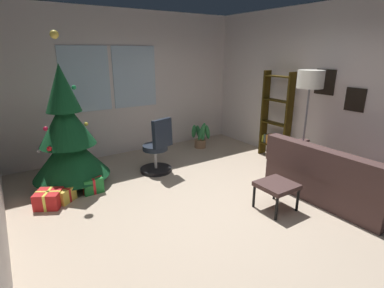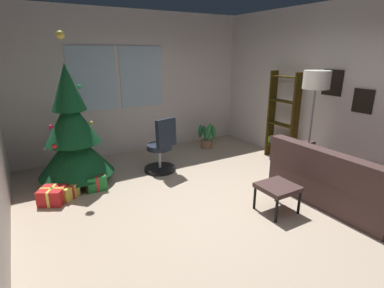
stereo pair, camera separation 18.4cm
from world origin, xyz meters
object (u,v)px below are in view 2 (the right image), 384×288
at_px(gift_box_red, 53,195).
at_px(gift_box_gold, 66,191).
at_px(holiday_tree, 73,136).
at_px(office_chair, 161,151).
at_px(bookshelf, 282,123).
at_px(gift_box_green, 96,183).
at_px(potted_plant, 207,137).
at_px(couch, 347,183).
at_px(floor_lamp, 316,86).
at_px(footstool, 278,189).

bearing_deg(gift_box_red, gift_box_gold, 18.73).
height_order(holiday_tree, office_chair, holiday_tree).
distance_m(office_chair, bookshelf, 2.41).
distance_m(gift_box_green, bookshelf, 3.58).
bearing_deg(gift_box_red, gift_box_green, 8.84).
bearing_deg(potted_plant, bookshelf, -57.13).
relative_size(couch, gift_box_gold, 4.59).
height_order(gift_box_red, floor_lamp, floor_lamp).
distance_m(couch, bookshelf, 1.87).
relative_size(gift_box_green, potted_plant, 0.47).
xyz_separation_m(gift_box_red, gift_box_green, (0.63, 0.10, 0.01)).
bearing_deg(office_chair, potted_plant, 27.15).
bearing_deg(floor_lamp, gift_box_gold, 160.46).
xyz_separation_m(footstool, potted_plant, (0.70, 2.78, -0.08)).
distance_m(office_chair, potted_plant, 1.63).
distance_m(couch, footstool, 1.10).
bearing_deg(gift_box_gold, floor_lamp, -19.54).
height_order(gift_box_red, gift_box_green, gift_box_green).
distance_m(bookshelf, potted_plant, 1.66).
relative_size(couch, gift_box_green, 6.03).
relative_size(bookshelf, floor_lamp, 0.96).
xyz_separation_m(office_chair, bookshelf, (2.31, -0.59, 0.36)).
distance_m(couch, office_chair, 2.95).
bearing_deg(footstool, office_chair, 110.01).
xyz_separation_m(gift_box_red, gift_box_gold, (0.18, 0.06, -0.01)).
xyz_separation_m(holiday_tree, office_chair, (1.38, -0.29, -0.41)).
xyz_separation_m(footstool, gift_box_green, (-1.94, 1.87, -0.21)).
height_order(footstool, bookshelf, bookshelf).
relative_size(gift_box_red, gift_box_green, 1.48).
relative_size(gift_box_gold, floor_lamp, 0.22).
height_order(couch, bookshelf, bookshelf).
height_order(footstool, potted_plant, potted_plant).
bearing_deg(gift_box_green, bookshelf, -6.95).
bearing_deg(couch, holiday_tree, 140.47).
bearing_deg(potted_plant, floor_lamp, -76.32).
bearing_deg(bookshelf, couch, -106.34).
height_order(bookshelf, potted_plant, bookshelf).
bearing_deg(couch, floor_lamp, 77.20).
bearing_deg(gift_box_green, floor_lamp, -22.56).
bearing_deg(bookshelf, holiday_tree, 166.63).
bearing_deg(potted_plant, office_chair, -152.85).
distance_m(gift_box_red, potted_plant, 3.42).
bearing_deg(holiday_tree, gift_box_red, -128.94).
distance_m(bookshelf, floor_lamp, 1.25).
height_order(gift_box_gold, office_chair, office_chair).
relative_size(couch, footstool, 3.77).
relative_size(gift_box_gold, potted_plant, 0.62).
relative_size(holiday_tree, office_chair, 2.38).
relative_size(gift_box_green, office_chair, 0.30).
distance_m(couch, gift_box_gold, 4.05).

